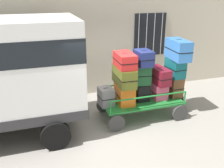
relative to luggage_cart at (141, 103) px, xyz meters
name	(u,v)px	position (x,y,z in m)	size (l,w,h in m)	color
ground_plane	(110,122)	(-0.99, -0.09, -0.42)	(40.00, 40.00, 0.00)	gray
building_wall	(88,22)	(-0.99, 2.28, 2.08)	(12.00, 0.38, 5.00)	#BCB29E
luggage_cart	(141,103)	(0.00, 0.00, 0.00)	(2.38, 1.25, 0.52)	#1E722D
cart_railing	(141,91)	(0.00, 0.00, 0.39)	(2.25, 1.11, 0.36)	#1E722D
suitcase_left_bottom	(106,97)	(-1.06, 0.01, 0.35)	(0.41, 0.49, 0.50)	slate
suitcase_midleft_bottom	(124,94)	(-0.53, -0.02, 0.37)	(0.46, 0.73, 0.54)	orange
suitcase_midleft_middle	(124,76)	(-0.53, 0.02, 0.89)	(0.48, 0.99, 0.51)	#4C5119
suitcase_midleft_top	(125,60)	(-0.53, 0.00, 1.34)	(0.48, 0.83, 0.39)	#B21E1E
suitcase_center_bottom	(141,92)	(0.00, 0.01, 0.34)	(0.39, 0.42, 0.49)	black
suitcase_center_middle	(142,74)	(0.00, 0.03, 0.87)	(0.49, 0.45, 0.57)	#194C28
suitcase_center_top	(143,58)	(0.00, -0.03, 1.37)	(0.42, 0.58, 0.42)	navy
suitcase_midright_bottom	(158,91)	(0.53, -0.02, 0.33)	(0.44, 0.51, 0.47)	#CC4C72
suitcase_midright_middle	(159,76)	(0.53, 0.00, 0.79)	(0.43, 0.82, 0.46)	maroon
suitcase_right_bottom	(175,87)	(1.06, -0.03, 0.39)	(0.38, 0.45, 0.59)	brown
suitcase_right_middle	(175,68)	(1.06, 0.04, 0.96)	(0.42, 0.63, 0.55)	#0F5960
suitcase_right_top	(178,50)	(1.06, -0.02, 1.52)	(0.48, 0.93, 0.56)	#3372C6
backpack	(180,99)	(1.50, 0.29, -0.20)	(0.27, 0.22, 0.44)	black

